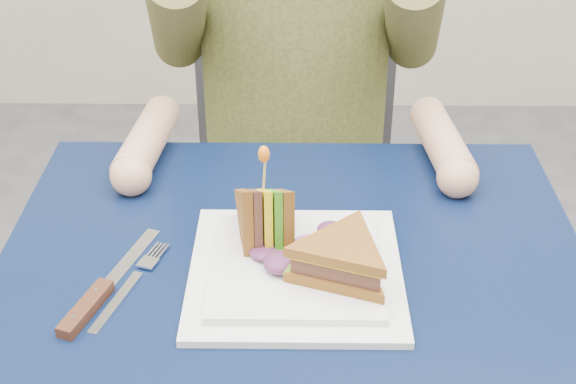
{
  "coord_description": "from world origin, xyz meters",
  "views": [
    {
      "loc": [
        0.0,
        -0.74,
        1.35
      ],
      "look_at": [
        -0.01,
        0.09,
        0.82
      ],
      "focal_mm": 50.0,
      "sensor_mm": 36.0,
      "label": 1
    }
  ],
  "objects_px": {
    "table": "(293,344)",
    "sandwich_upright": "(265,218)",
    "fork": "(128,288)",
    "plate": "(296,270)",
    "chair": "(295,144)",
    "sandwich_flat": "(342,259)",
    "knife": "(95,298)"
  },
  "relations": [
    {
      "from": "table",
      "to": "sandwich_upright",
      "type": "height_order",
      "value": "sandwich_upright"
    },
    {
      "from": "plate",
      "to": "sandwich_flat",
      "type": "distance_m",
      "value": 0.07
    },
    {
      "from": "table",
      "to": "plate",
      "type": "distance_m",
      "value": 0.1
    },
    {
      "from": "chair",
      "to": "knife",
      "type": "distance_m",
      "value": 0.79
    },
    {
      "from": "plate",
      "to": "sandwich_flat",
      "type": "bearing_deg",
      "value": -24.44
    },
    {
      "from": "fork",
      "to": "plate",
      "type": "bearing_deg",
      "value": 8.3
    },
    {
      "from": "table",
      "to": "fork",
      "type": "bearing_deg",
      "value": 177.74
    },
    {
      "from": "sandwich_flat",
      "to": "knife",
      "type": "relative_size",
      "value": 0.83
    },
    {
      "from": "sandwich_upright",
      "to": "fork",
      "type": "distance_m",
      "value": 0.19
    },
    {
      "from": "plate",
      "to": "sandwich_upright",
      "type": "xyz_separation_m",
      "value": [
        -0.04,
        0.05,
        0.05
      ]
    },
    {
      "from": "sandwich_flat",
      "to": "table",
      "type": "bearing_deg",
      "value": -168.13
    },
    {
      "from": "chair",
      "to": "fork",
      "type": "bearing_deg",
      "value": -105.63
    },
    {
      "from": "sandwich_flat",
      "to": "sandwich_upright",
      "type": "distance_m",
      "value": 0.12
    },
    {
      "from": "table",
      "to": "fork",
      "type": "relative_size",
      "value": 4.3
    },
    {
      "from": "plate",
      "to": "sandwich_upright",
      "type": "height_order",
      "value": "sandwich_upright"
    },
    {
      "from": "sandwich_flat",
      "to": "sandwich_upright",
      "type": "relative_size",
      "value": 1.29
    },
    {
      "from": "plate",
      "to": "table",
      "type": "bearing_deg",
      "value": -95.05
    },
    {
      "from": "sandwich_flat",
      "to": "sandwich_upright",
      "type": "xyz_separation_m",
      "value": [
        -0.09,
        0.07,
        0.01
      ]
    },
    {
      "from": "table",
      "to": "sandwich_flat",
      "type": "bearing_deg",
      "value": 11.87
    },
    {
      "from": "table",
      "to": "sandwich_upright",
      "type": "distance_m",
      "value": 0.16
    },
    {
      "from": "table",
      "to": "sandwich_flat",
      "type": "distance_m",
      "value": 0.14
    },
    {
      "from": "sandwich_flat",
      "to": "sandwich_upright",
      "type": "height_order",
      "value": "sandwich_upright"
    },
    {
      "from": "chair",
      "to": "sandwich_flat",
      "type": "bearing_deg",
      "value": -85.27
    },
    {
      "from": "sandwich_upright",
      "to": "plate",
      "type": "bearing_deg",
      "value": -49.44
    },
    {
      "from": "sandwich_upright",
      "to": "fork",
      "type": "height_order",
      "value": "sandwich_upright"
    },
    {
      "from": "chair",
      "to": "fork",
      "type": "xyz_separation_m",
      "value": [
        -0.2,
        -0.71,
        0.19
      ]
    },
    {
      "from": "chair",
      "to": "table",
      "type": "bearing_deg",
      "value": -90.0
    },
    {
      "from": "sandwich_flat",
      "to": "knife",
      "type": "distance_m",
      "value": 0.29
    },
    {
      "from": "plate",
      "to": "chair",
      "type": "bearing_deg",
      "value": 90.28
    },
    {
      "from": "table",
      "to": "sandwich_flat",
      "type": "relative_size",
      "value": 4.16
    },
    {
      "from": "plate",
      "to": "fork",
      "type": "height_order",
      "value": "plate"
    },
    {
      "from": "chair",
      "to": "plate",
      "type": "relative_size",
      "value": 3.58
    }
  ]
}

